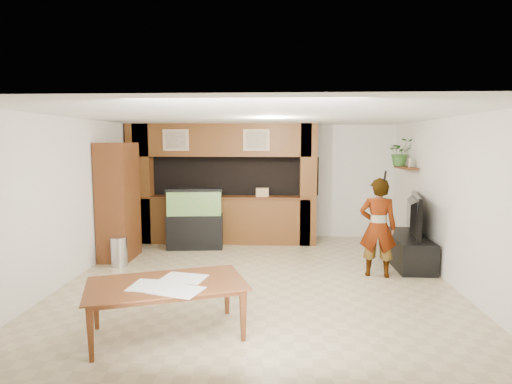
# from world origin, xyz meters

# --- Properties ---
(floor) EXTENTS (6.50, 6.50, 0.00)m
(floor) POSITION_xyz_m (0.00, 0.00, 0.00)
(floor) COLOR tan
(floor) RESTS_ON ground
(ceiling) EXTENTS (6.50, 6.50, 0.00)m
(ceiling) POSITION_xyz_m (0.00, 0.00, 2.60)
(ceiling) COLOR white
(ceiling) RESTS_ON wall_back
(wall_back) EXTENTS (6.00, 0.00, 6.00)m
(wall_back) POSITION_xyz_m (0.00, 3.25, 1.30)
(wall_back) COLOR silver
(wall_back) RESTS_ON floor
(wall_left) EXTENTS (0.00, 6.50, 6.50)m
(wall_left) POSITION_xyz_m (-3.00, 0.00, 1.30)
(wall_left) COLOR silver
(wall_left) RESTS_ON floor
(wall_right) EXTENTS (0.00, 6.50, 6.50)m
(wall_right) POSITION_xyz_m (3.00, 0.00, 1.30)
(wall_right) COLOR silver
(wall_right) RESTS_ON floor
(partition) EXTENTS (4.20, 0.99, 2.60)m
(partition) POSITION_xyz_m (-0.95, 2.64, 1.31)
(partition) COLOR brown
(partition) RESTS_ON floor
(wall_clock) EXTENTS (0.05, 0.25, 0.25)m
(wall_clock) POSITION_xyz_m (-2.97, 1.00, 1.90)
(wall_clock) COLOR black
(wall_clock) RESTS_ON wall_left
(wall_shelf) EXTENTS (0.25, 0.90, 0.04)m
(wall_shelf) POSITION_xyz_m (2.85, 1.95, 1.70)
(wall_shelf) COLOR #5D3016
(wall_shelf) RESTS_ON wall_right
(pantry_cabinet) EXTENTS (0.55, 0.90, 2.20)m
(pantry_cabinet) POSITION_xyz_m (-2.70, 1.13, 1.10)
(pantry_cabinet) COLOR #5D3016
(pantry_cabinet) RESTS_ON floor
(trash_can) EXTENTS (0.29, 0.29, 0.53)m
(trash_can) POSITION_xyz_m (-2.52, 0.60, 0.27)
(trash_can) COLOR #B2B2B7
(trash_can) RESTS_ON floor
(aquarium) EXTENTS (1.14, 0.43, 1.27)m
(aquarium) POSITION_xyz_m (-1.41, 1.95, 0.62)
(aquarium) COLOR black
(aquarium) RESTS_ON floor
(tv_stand) EXTENTS (0.59, 1.60, 0.53)m
(tv_stand) POSITION_xyz_m (2.65, 1.01, 0.27)
(tv_stand) COLOR black
(tv_stand) RESTS_ON floor
(television) EXTENTS (0.44, 1.31, 0.75)m
(television) POSITION_xyz_m (2.65, 1.01, 0.91)
(television) COLOR black
(television) RESTS_ON tv_stand
(photo_frame) EXTENTS (0.05, 0.14, 0.19)m
(photo_frame) POSITION_xyz_m (2.85, 1.74, 1.81)
(photo_frame) COLOR tan
(photo_frame) RESTS_ON wall_shelf
(potted_plant) EXTENTS (0.54, 0.47, 0.56)m
(potted_plant) POSITION_xyz_m (2.82, 2.27, 2.00)
(potted_plant) COLOR #396E2C
(potted_plant) RESTS_ON wall_shelf
(person) EXTENTS (0.66, 0.50, 1.64)m
(person) POSITION_xyz_m (1.95, 0.28, 0.82)
(person) COLOR #90734F
(person) RESTS_ON floor
(microphone) EXTENTS (0.04, 0.10, 0.16)m
(microphone) POSITION_xyz_m (2.00, 0.12, 1.68)
(microphone) COLOR black
(microphone) RESTS_ON person
(dining_table) EXTENTS (1.99, 1.52, 0.62)m
(dining_table) POSITION_xyz_m (-0.94, -2.09, 0.31)
(dining_table) COLOR #5D3016
(dining_table) RESTS_ON floor
(newspaper_a) EXTENTS (0.63, 0.53, 0.01)m
(newspaper_a) POSITION_xyz_m (-0.78, -2.30, 0.62)
(newspaper_a) COLOR silver
(newspaper_a) RESTS_ON dining_table
(newspaper_b) EXTENTS (0.61, 0.47, 0.01)m
(newspaper_b) POSITION_xyz_m (-1.03, -2.18, 0.62)
(newspaper_b) COLOR silver
(newspaper_b) RESTS_ON dining_table
(newspaper_c) EXTENTS (0.56, 0.46, 0.01)m
(newspaper_c) POSITION_xyz_m (-0.79, -1.89, 0.62)
(newspaper_c) COLOR silver
(newspaper_c) RESTS_ON dining_table
(counter_box) EXTENTS (0.28, 0.19, 0.18)m
(counter_box) POSITION_xyz_m (-0.03, 2.45, 1.13)
(counter_box) COLOR tan
(counter_box) RESTS_ON partition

